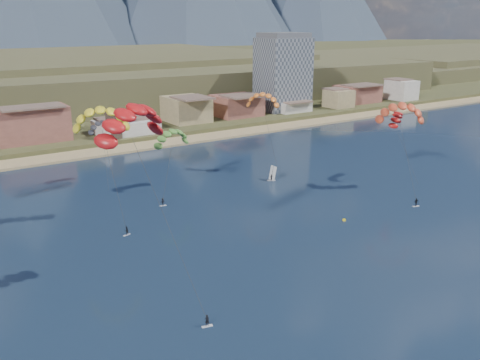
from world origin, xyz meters
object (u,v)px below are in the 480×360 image
object	(u,v)px
kitesurfer_green	(171,135)
windsurfer	(272,176)
kitesurfer_yellow	(101,115)
kitesurfer_orange	(401,109)
watchtower	(114,125)
kitesurfer_red	(131,117)
apartment_tower	(283,72)
buoy	(344,220)

from	to	relation	value
kitesurfer_green	windsurfer	distance (m)	27.69
kitesurfer_yellow	kitesurfer_orange	xyz separation A→B (m)	(65.86, -17.37, -2.55)
kitesurfer_yellow	kitesurfer_green	size ratio (longest dim) A/B	1.40
kitesurfer_yellow	kitesurfer_orange	world-z (taller)	kitesurfer_yellow
watchtower	windsurfer	distance (m)	63.40
kitesurfer_red	kitesurfer_green	world-z (taller)	kitesurfer_red
kitesurfer_red	kitesurfer_green	bearing A→B (deg)	58.06
watchtower	windsurfer	xyz separation A→B (m)	(19.07, -60.24, -5.19)
apartment_tower	watchtower	distance (m)	82.02
watchtower	kitesurfer_orange	bearing A→B (deg)	-62.94
buoy	apartment_tower	bearing A→B (deg)	58.04
kitesurfer_yellow	windsurfer	bearing A→B (deg)	3.89
kitesurfer_orange	windsurfer	bearing A→B (deg)	137.36
watchtower	kitesurfer_yellow	xyz separation A→B (m)	(-24.69, -63.22, 15.15)
watchtower	kitesurfer_green	bearing A→B (deg)	-95.01
kitesurfer_yellow	buoy	xyz separation A→B (m)	(39.69, -26.96, -21.39)
watchtower	kitesurfer_orange	distance (m)	91.37
kitesurfer_green	windsurfer	xyz separation A→B (m)	(23.63, -8.21, -11.86)
buoy	kitesurfer_green	bearing A→B (deg)	117.14
kitesurfer_red	apartment_tower	bearing A→B (deg)	44.22
kitesurfer_yellow	kitesurfer_green	distance (m)	24.54
kitesurfer_green	buoy	distance (m)	44.78
watchtower	kitesurfer_green	xyz separation A→B (m)	(-4.56, -52.03, 6.68)
kitesurfer_yellow	windsurfer	xyz separation A→B (m)	(43.76, 2.98, -20.33)
kitesurfer_yellow	kitesurfer_green	bearing A→B (deg)	29.07
kitesurfer_orange	buoy	distance (m)	33.64
kitesurfer_red	kitesurfer_orange	size ratio (longest dim) A/B	1.29
apartment_tower	kitesurfer_orange	xyz separation A→B (m)	(-38.83, -94.59, 1.15)
watchtower	kitesurfer_green	world-z (taller)	kitesurfer_green
kitesurfer_red	kitesurfer_yellow	xyz separation A→B (m)	(5.66, 30.18, -4.94)
kitesurfer_green	apartment_tower	bearing A→B (deg)	37.98
windsurfer	watchtower	bearing A→B (deg)	107.57
kitesurfer_green	kitesurfer_red	bearing A→B (deg)	-121.94
kitesurfer_orange	kitesurfer_red	bearing A→B (deg)	-169.84
kitesurfer_red	kitesurfer_orange	distance (m)	73.05
kitesurfer_yellow	buoy	world-z (taller)	kitesurfer_yellow
kitesurfer_red	watchtower	bearing A→B (deg)	72.00
watchtower	kitesurfer_red	size ratio (longest dim) A/B	0.28
kitesurfer_orange	kitesurfer_green	distance (m)	54.24
kitesurfer_orange	buoy	size ratio (longest dim) A/B	31.33
watchtower	kitesurfer_yellow	distance (m)	69.54
watchtower	windsurfer	size ratio (longest dim) A/B	2.31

